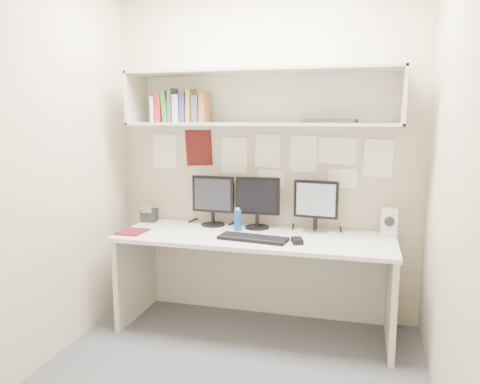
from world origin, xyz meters
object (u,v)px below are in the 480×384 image
(monitor_center, at_px, (258,200))
(maroon_notebook, at_px, (133,232))
(desk, at_px, (255,282))
(monitor_left, at_px, (213,198))
(speaker, at_px, (389,223))
(desk_phone, at_px, (149,215))
(keyboard, at_px, (253,238))
(monitor_right, at_px, (316,203))

(monitor_center, height_order, maroon_notebook, monitor_center)
(desk, bearing_deg, monitor_left, 150.69)
(desk, xyz_separation_m, monitor_left, (-0.39, 0.22, 0.58))
(desk, xyz_separation_m, speaker, (0.94, 0.20, 0.47))
(desk_phone, bearing_deg, speaker, 0.87)
(monitor_left, distance_m, desk_phone, 0.57)
(monitor_center, relative_size, keyboard, 0.82)
(monitor_center, bearing_deg, speaker, -2.24)
(monitor_left, xyz_separation_m, monitor_center, (0.36, -0.00, 0.00))
(keyboard, relative_size, maroon_notebook, 2.20)
(monitor_right, distance_m, maroon_notebook, 1.38)
(monitor_right, relative_size, maroon_notebook, 1.75)
(monitor_center, relative_size, monitor_right, 1.03)
(speaker, bearing_deg, desk, -175.91)
(monitor_left, distance_m, maroon_notebook, 0.67)
(monitor_left, xyz_separation_m, maroon_notebook, (-0.51, -0.38, -0.21))
(monitor_right, distance_m, desk_phone, 1.36)
(monitor_right, relative_size, keyboard, 0.80)
(monitor_center, height_order, desk_phone, monitor_center)
(speaker, distance_m, maroon_notebook, 1.88)
(monitor_left, xyz_separation_m, keyboard, (0.41, -0.36, -0.21))
(desk, height_order, monitor_left, monitor_left)
(keyboard, bearing_deg, desk, 104.93)
(desk, height_order, desk_phone, desk_phone)
(desk, height_order, monitor_center, monitor_center)
(desk, distance_m, speaker, 1.07)
(monitor_left, height_order, speaker, monitor_left)
(desk, xyz_separation_m, monitor_right, (0.42, 0.22, 0.58))
(monitor_right, height_order, speaker, monitor_right)
(monitor_left, bearing_deg, desk, -27.92)
(monitor_right, bearing_deg, desk, -146.11)
(monitor_center, xyz_separation_m, desk_phone, (-0.91, -0.01, -0.17))
(monitor_center, relative_size, speaker, 1.94)
(monitor_center, bearing_deg, maroon_notebook, -157.26)
(speaker, bearing_deg, monitor_left, 171.21)
(maroon_notebook, distance_m, desk_phone, 0.38)
(keyboard, bearing_deg, monitor_left, 145.69)
(monitor_center, height_order, speaker, monitor_center)
(keyboard, distance_m, maroon_notebook, 0.92)
(monitor_center, distance_m, monitor_right, 0.45)
(monitor_left, bearing_deg, monitor_right, 1.39)
(desk_phone, bearing_deg, monitor_center, 1.85)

